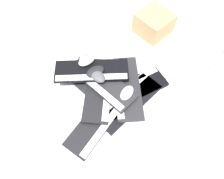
{
  "coord_description": "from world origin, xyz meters",
  "views": [
    {
      "loc": [
        -0.53,
        0.17,
        1.09
      ],
      "look_at": [
        0.06,
        0.08,
        0.06
      ],
      "focal_mm": 32.0,
      "sensor_mm": 36.0,
      "label": 1
    }
  ],
  "objects_px": {
    "keyboard_1": "(98,89)",
    "keyboard_8": "(127,87)",
    "keyboard_2": "(98,121)",
    "mouse_3": "(87,60)",
    "keyboard_6": "(102,82)",
    "keyboard_7": "(92,71)",
    "mouse_1": "(127,93)",
    "cardboard_box": "(154,23)",
    "keyboard_3": "(129,101)",
    "keyboard_4": "(133,89)",
    "keyboard_0": "(107,73)",
    "mouse_0": "(173,102)",
    "mouse_2": "(62,76)",
    "mouse_5": "(97,76)",
    "mouse_4": "(95,71)",
    "keyboard_5": "(99,89)"
  },
  "relations": [
    {
      "from": "mouse_5",
      "to": "mouse_1",
      "type": "bearing_deg",
      "value": -156.92
    },
    {
      "from": "keyboard_0",
      "to": "mouse_5",
      "type": "xyz_separation_m",
      "value": [
        -0.09,
        0.06,
        0.13
      ]
    },
    {
      "from": "keyboard_8",
      "to": "keyboard_7",
      "type": "bearing_deg",
      "value": 61.85
    },
    {
      "from": "mouse_0",
      "to": "mouse_1",
      "type": "relative_size",
      "value": 1.0
    },
    {
      "from": "keyboard_6",
      "to": "mouse_2",
      "type": "xyz_separation_m",
      "value": [
        0.12,
        0.25,
        -0.05
      ]
    },
    {
      "from": "keyboard_6",
      "to": "mouse_4",
      "type": "relative_size",
      "value": 3.99
    },
    {
      "from": "mouse_3",
      "to": "keyboard_4",
      "type": "bearing_deg",
      "value": -62.47
    },
    {
      "from": "mouse_3",
      "to": "mouse_4",
      "type": "xyz_separation_m",
      "value": [
        -0.09,
        -0.04,
        0.0
      ]
    },
    {
      "from": "keyboard_4",
      "to": "keyboard_8",
      "type": "height_order",
      "value": "keyboard_8"
    },
    {
      "from": "keyboard_1",
      "to": "keyboard_8",
      "type": "xyz_separation_m",
      "value": [
        -0.03,
        -0.18,
        0.03
      ]
    },
    {
      "from": "keyboard_6",
      "to": "keyboard_8",
      "type": "xyz_separation_m",
      "value": [
        -0.04,
        -0.15,
        -0.03
      ]
    },
    {
      "from": "keyboard_3",
      "to": "keyboard_6",
      "type": "relative_size",
      "value": 1.01
    },
    {
      "from": "keyboard_0",
      "to": "keyboard_6",
      "type": "xyz_separation_m",
      "value": [
        -0.1,
        0.04,
        0.06
      ]
    },
    {
      "from": "keyboard_1",
      "to": "keyboard_6",
      "type": "height_order",
      "value": "keyboard_6"
    },
    {
      "from": "keyboard_2",
      "to": "mouse_3",
      "type": "distance_m",
      "value": 0.36
    },
    {
      "from": "keyboard_2",
      "to": "keyboard_8",
      "type": "bearing_deg",
      "value": -48.16
    },
    {
      "from": "keyboard_6",
      "to": "keyboard_7",
      "type": "distance_m",
      "value": 0.09
    },
    {
      "from": "mouse_1",
      "to": "cardboard_box",
      "type": "height_order",
      "value": "cardboard_box"
    },
    {
      "from": "keyboard_5",
      "to": "keyboard_6",
      "type": "height_order",
      "value": "keyboard_6"
    },
    {
      "from": "mouse_0",
      "to": "mouse_2",
      "type": "distance_m",
      "value": 0.72
    },
    {
      "from": "keyboard_2",
      "to": "keyboard_4",
      "type": "relative_size",
      "value": 0.91
    },
    {
      "from": "keyboard_2",
      "to": "keyboard_4",
      "type": "bearing_deg",
      "value": -53.63
    },
    {
      "from": "mouse_5",
      "to": "keyboard_2",
      "type": "bearing_deg",
      "value": 139.46
    },
    {
      "from": "mouse_4",
      "to": "keyboard_2",
      "type": "bearing_deg",
      "value": 63.93
    },
    {
      "from": "keyboard_6",
      "to": "keyboard_3",
      "type": "bearing_deg",
      "value": -130.52
    },
    {
      "from": "keyboard_3",
      "to": "mouse_5",
      "type": "bearing_deg",
      "value": 52.66
    },
    {
      "from": "keyboard_1",
      "to": "mouse_0",
      "type": "relative_size",
      "value": 3.99
    },
    {
      "from": "keyboard_1",
      "to": "mouse_2",
      "type": "height_order",
      "value": "mouse_2"
    },
    {
      "from": "keyboard_7",
      "to": "mouse_0",
      "type": "height_order",
      "value": "keyboard_7"
    },
    {
      "from": "mouse_1",
      "to": "mouse_4",
      "type": "height_order",
      "value": "mouse_4"
    },
    {
      "from": "keyboard_5",
      "to": "mouse_3",
      "type": "height_order",
      "value": "mouse_3"
    },
    {
      "from": "mouse_4",
      "to": "mouse_5",
      "type": "height_order",
      "value": "same"
    },
    {
      "from": "keyboard_7",
      "to": "cardboard_box",
      "type": "height_order",
      "value": "cardboard_box"
    },
    {
      "from": "mouse_0",
      "to": "mouse_4",
      "type": "bearing_deg",
      "value": -47.55
    },
    {
      "from": "keyboard_1",
      "to": "keyboard_3",
      "type": "height_order",
      "value": "same"
    },
    {
      "from": "keyboard_4",
      "to": "mouse_0",
      "type": "height_order",
      "value": "mouse_0"
    },
    {
      "from": "keyboard_5",
      "to": "mouse_0",
      "type": "relative_size",
      "value": 4.2
    },
    {
      "from": "keyboard_8",
      "to": "mouse_2",
      "type": "relative_size",
      "value": 4.1
    },
    {
      "from": "mouse_2",
      "to": "mouse_5",
      "type": "bearing_deg",
      "value": -22.15
    },
    {
      "from": "keyboard_0",
      "to": "mouse_4",
      "type": "distance_m",
      "value": 0.16
    },
    {
      "from": "keyboard_8",
      "to": "mouse_4",
      "type": "xyz_separation_m",
      "value": [
        0.08,
        0.18,
        0.1
      ]
    },
    {
      "from": "keyboard_5",
      "to": "mouse_5",
      "type": "distance_m",
      "value": 0.1
    },
    {
      "from": "keyboard_2",
      "to": "mouse_3",
      "type": "height_order",
      "value": "mouse_3"
    },
    {
      "from": "mouse_5",
      "to": "keyboard_4",
      "type": "bearing_deg",
      "value": -136.23
    },
    {
      "from": "keyboard_2",
      "to": "mouse_4",
      "type": "xyz_separation_m",
      "value": [
        0.25,
        -0.02,
        0.13
      ]
    },
    {
      "from": "keyboard_0",
      "to": "keyboard_3",
      "type": "height_order",
      "value": "same"
    },
    {
      "from": "mouse_0",
      "to": "mouse_3",
      "type": "xyz_separation_m",
      "value": [
        0.29,
        0.48,
        0.12
      ]
    },
    {
      "from": "keyboard_0",
      "to": "mouse_0",
      "type": "distance_m",
      "value": 0.45
    },
    {
      "from": "keyboard_1",
      "to": "mouse_3",
      "type": "distance_m",
      "value": 0.19
    },
    {
      "from": "keyboard_8",
      "to": "mouse_1",
      "type": "xyz_separation_m",
      "value": [
        -0.06,
        0.01,
        0.04
      ]
    }
  ]
}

